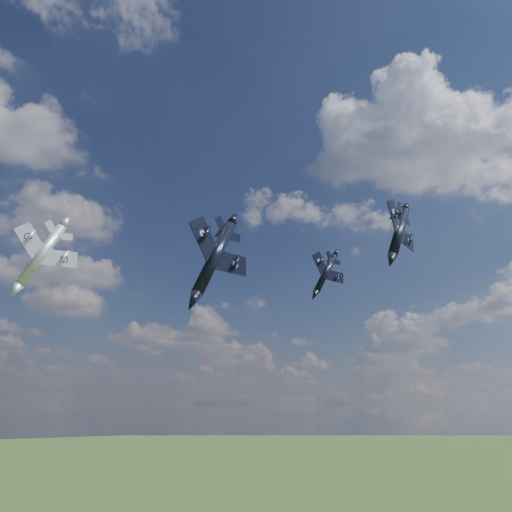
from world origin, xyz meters
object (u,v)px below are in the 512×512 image
jet_lead_navy (215,258)px  jet_high_navy (326,273)px  jet_right_navy (399,232)px  jet_left_silver (41,255)px

jet_lead_navy → jet_high_navy: 35.05m
jet_right_navy → jet_high_navy: size_ratio=1.11×
jet_lead_navy → jet_left_silver: jet_lead_navy is taller
jet_right_navy → jet_high_navy: bearing=55.0°
jet_high_navy → jet_left_silver: size_ratio=0.94×
jet_lead_navy → jet_left_silver: size_ratio=1.24×
jet_lead_navy → jet_right_navy: jet_right_navy is taller
jet_right_navy → jet_left_silver: (-44.00, 21.07, -4.76)m
jet_lead_navy → jet_right_navy: 26.62m
jet_right_navy → jet_left_silver: bearing=134.5°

